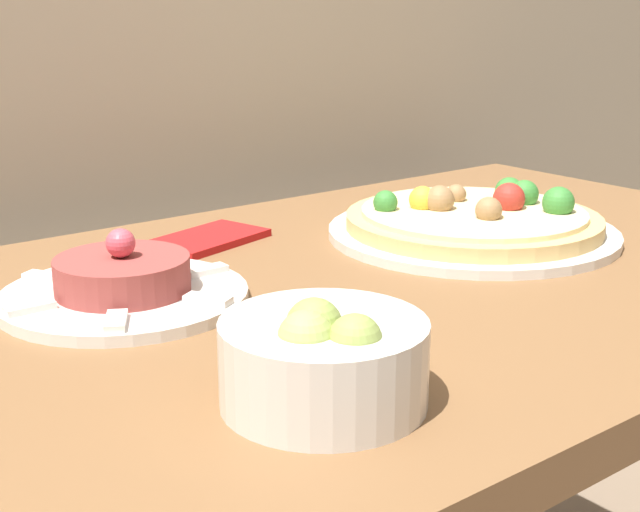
% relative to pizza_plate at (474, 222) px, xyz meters
% --- Properties ---
extents(dining_table, '(1.35, 0.65, 0.72)m').
position_rel_pizza_plate_xyz_m(dining_table, '(-0.31, -0.04, -0.12)').
color(dining_table, brown).
rests_on(dining_table, ground_plane).
extents(pizza_plate, '(0.32, 0.32, 0.06)m').
position_rel_pizza_plate_xyz_m(pizza_plate, '(0.00, 0.00, 0.00)').
color(pizza_plate, silver).
rests_on(pizza_plate, dining_table).
extents(tartare_plate, '(0.22, 0.22, 0.07)m').
position_rel_pizza_plate_xyz_m(tartare_plate, '(-0.40, 0.04, -0.00)').
color(tartare_plate, silver).
rests_on(tartare_plate, dining_table).
extents(small_bowl, '(0.14, 0.14, 0.07)m').
position_rel_pizza_plate_xyz_m(small_bowl, '(-0.39, -0.23, 0.01)').
color(small_bowl, silver).
rests_on(small_bowl, dining_table).
extents(napkin, '(0.14, 0.10, 0.01)m').
position_rel_pizza_plate_xyz_m(napkin, '(-0.24, 0.16, -0.01)').
color(napkin, red).
rests_on(napkin, dining_table).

